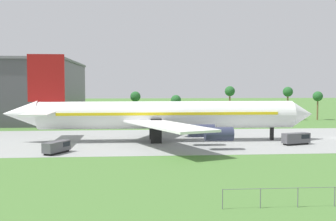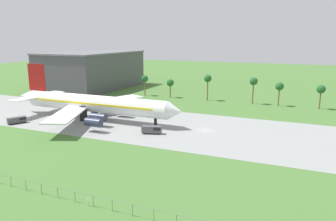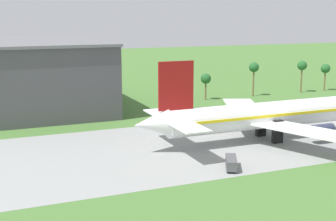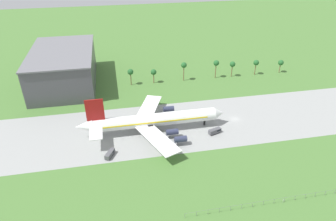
{
  "view_description": "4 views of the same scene",
  "coord_description": "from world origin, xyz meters",
  "px_view_note": "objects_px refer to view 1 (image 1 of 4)",
  "views": [
    {
      "loc": [
        -49.16,
        -97.06,
        12.83
      ],
      "look_at": [
        -41.21,
        -2.19,
        6.99
      ],
      "focal_mm": 45.0,
      "sensor_mm": 36.0,
      "label": 1
    },
    {
      "loc": [
        29.37,
        -98.53,
        29.46
      ],
      "look_at": [
        -12.36,
        -2.19,
        5.99
      ],
      "focal_mm": 35.0,
      "sensor_mm": 36.0,
      "label": 2
    },
    {
      "loc": [
        -107.54,
        -92.33,
        29.2
      ],
      "look_at": [
        -70.06,
        -2.19,
        9.07
      ],
      "focal_mm": 50.0,
      "sensor_mm": 36.0,
      "label": 3
    },
    {
      "loc": [
        -58.49,
        -120.01,
        81.14
      ],
      "look_at": [
        -33.82,
        5.0,
        6.0
      ],
      "focal_mm": 32.0,
      "sensor_mm": 36.0,
      "label": 4
    }
  ],
  "objects_px": {
    "fuel_truck": "(297,138)",
    "terminal_building": "(26,91)",
    "jet_airliner": "(162,115)",
    "baggage_tug": "(57,147)"
  },
  "relations": [
    {
      "from": "jet_airliner",
      "to": "terminal_building",
      "type": "bearing_deg",
      "value": 125.84
    },
    {
      "from": "jet_airliner",
      "to": "baggage_tug",
      "type": "height_order",
      "value": "jet_airliner"
    },
    {
      "from": "jet_airliner",
      "to": "fuel_truck",
      "type": "relative_size",
      "value": 10.81
    },
    {
      "from": "baggage_tug",
      "to": "terminal_building",
      "type": "xyz_separation_m",
      "value": [
        -24.82,
        78.5,
        9.44
      ]
    },
    {
      "from": "fuel_truck",
      "to": "terminal_building",
      "type": "bearing_deg",
      "value": 136.07
    },
    {
      "from": "jet_airliner",
      "to": "fuel_truck",
      "type": "xyz_separation_m",
      "value": [
        28.27,
        -8.04,
        -4.57
      ]
    },
    {
      "from": "baggage_tug",
      "to": "jet_airliner",
      "type": "bearing_deg",
      "value": 36.48
    },
    {
      "from": "jet_airliner",
      "to": "baggage_tug",
      "type": "distance_m",
      "value": 26.27
    },
    {
      "from": "baggage_tug",
      "to": "terminal_building",
      "type": "distance_m",
      "value": 82.87
    },
    {
      "from": "fuel_truck",
      "to": "terminal_building",
      "type": "relative_size",
      "value": 0.11
    }
  ]
}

